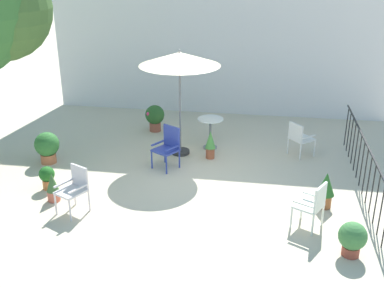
{
  "coord_description": "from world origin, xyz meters",
  "views": [
    {
      "loc": [
        1.48,
        -9.17,
        4.51
      ],
      "look_at": [
        0.0,
        -0.18,
        0.78
      ],
      "focal_mm": 43.6,
      "sensor_mm": 36.0,
      "label": 1
    }
  ],
  "objects_px": {
    "potted_plant_0": "(155,116)",
    "potted_plant_2": "(352,238)",
    "patio_chair_0": "(313,203)",
    "potted_plant_5": "(53,187)",
    "patio_chair_3": "(168,145)",
    "potted_plant_6": "(47,176)",
    "patio_chair_1": "(299,137)",
    "potted_plant_4": "(326,188)",
    "cafe_table_0": "(210,128)",
    "potted_plant_3": "(210,144)",
    "patio_umbrella_0": "(180,61)",
    "potted_plant_1": "(47,146)",
    "patio_chair_2": "(75,187)"
  },
  "relations": [
    {
      "from": "patio_chair_1",
      "to": "potted_plant_5",
      "type": "xyz_separation_m",
      "value": [
        -4.84,
        -3.03,
        -0.19
      ]
    },
    {
      "from": "patio_chair_3",
      "to": "potted_plant_4",
      "type": "height_order",
      "value": "patio_chair_3"
    },
    {
      "from": "patio_chair_1",
      "to": "potted_plant_5",
      "type": "relative_size",
      "value": 1.41
    },
    {
      "from": "patio_chair_2",
      "to": "potted_plant_1",
      "type": "distance_m",
      "value": 2.48
    },
    {
      "from": "patio_umbrella_0",
      "to": "potted_plant_4",
      "type": "height_order",
      "value": "patio_umbrella_0"
    },
    {
      "from": "patio_chair_3",
      "to": "potted_plant_0",
      "type": "height_order",
      "value": "patio_chair_3"
    },
    {
      "from": "cafe_table_0",
      "to": "potted_plant_5",
      "type": "height_order",
      "value": "cafe_table_0"
    },
    {
      "from": "patio_chair_3",
      "to": "potted_plant_3",
      "type": "distance_m",
      "value": 1.1
    },
    {
      "from": "potted_plant_0",
      "to": "potted_plant_4",
      "type": "distance_m",
      "value": 5.47
    },
    {
      "from": "patio_chair_1",
      "to": "patio_chair_0",
      "type": "bearing_deg",
      "value": -88.76
    },
    {
      "from": "potted_plant_3",
      "to": "potted_plant_6",
      "type": "distance_m",
      "value": 3.75
    },
    {
      "from": "potted_plant_2",
      "to": "potted_plant_5",
      "type": "distance_m",
      "value": 5.57
    },
    {
      "from": "cafe_table_0",
      "to": "patio_chair_1",
      "type": "height_order",
      "value": "patio_chair_1"
    },
    {
      "from": "patio_umbrella_0",
      "to": "potted_plant_3",
      "type": "bearing_deg",
      "value": -12.06
    },
    {
      "from": "potted_plant_5",
      "to": "potted_plant_4",
      "type": "bearing_deg",
      "value": 6.52
    },
    {
      "from": "patio_chair_0",
      "to": "patio_chair_3",
      "type": "height_order",
      "value": "patio_chair_3"
    },
    {
      "from": "potted_plant_2",
      "to": "potted_plant_4",
      "type": "relative_size",
      "value": 0.81
    },
    {
      "from": "patio_chair_2",
      "to": "patio_chair_3",
      "type": "relative_size",
      "value": 0.92
    },
    {
      "from": "cafe_table_0",
      "to": "potted_plant_0",
      "type": "xyz_separation_m",
      "value": [
        -1.65,
        0.96,
        -0.12
      ]
    },
    {
      "from": "patio_chair_3",
      "to": "potted_plant_6",
      "type": "bearing_deg",
      "value": -146.76
    },
    {
      "from": "potted_plant_4",
      "to": "potted_plant_1",
      "type": "bearing_deg",
      "value": 169.96
    },
    {
      "from": "patio_umbrella_0",
      "to": "patio_chair_3",
      "type": "xyz_separation_m",
      "value": [
        -0.13,
        -0.8,
        -1.74
      ]
    },
    {
      "from": "patio_chair_0",
      "to": "potted_plant_5",
      "type": "relative_size",
      "value": 1.48
    },
    {
      "from": "patio_chair_2",
      "to": "potted_plant_6",
      "type": "relative_size",
      "value": 1.77
    },
    {
      "from": "potted_plant_4",
      "to": "potted_plant_6",
      "type": "xyz_separation_m",
      "value": [
        -5.55,
        -0.15,
        -0.12
      ]
    },
    {
      "from": "potted_plant_1",
      "to": "potted_plant_3",
      "type": "bearing_deg",
      "value": 13.33
    },
    {
      "from": "potted_plant_3",
      "to": "potted_plant_4",
      "type": "xyz_separation_m",
      "value": [
        2.45,
        -1.96,
        0.03
      ]
    },
    {
      "from": "cafe_table_0",
      "to": "potted_plant_4",
      "type": "height_order",
      "value": "cafe_table_0"
    },
    {
      "from": "patio_umbrella_0",
      "to": "patio_chair_0",
      "type": "height_order",
      "value": "patio_umbrella_0"
    },
    {
      "from": "patio_umbrella_0",
      "to": "cafe_table_0",
      "type": "relative_size",
      "value": 3.25
    },
    {
      "from": "potted_plant_0",
      "to": "potted_plant_1",
      "type": "xyz_separation_m",
      "value": [
        -1.95,
        -2.45,
        -0.01
      ]
    },
    {
      "from": "patio_chair_0",
      "to": "potted_plant_4",
      "type": "distance_m",
      "value": 0.87
    },
    {
      "from": "patio_chair_1",
      "to": "potted_plant_0",
      "type": "xyz_separation_m",
      "value": [
        -3.8,
        1.1,
        -0.07
      ]
    },
    {
      "from": "potted_plant_0",
      "to": "potted_plant_2",
      "type": "relative_size",
      "value": 1.23
    },
    {
      "from": "potted_plant_1",
      "to": "potted_plant_3",
      "type": "distance_m",
      "value": 3.78
    },
    {
      "from": "patio_chair_2",
      "to": "potted_plant_5",
      "type": "distance_m",
      "value": 0.7
    },
    {
      "from": "patio_chair_2",
      "to": "cafe_table_0",
      "type": "bearing_deg",
      "value": 58.79
    },
    {
      "from": "potted_plant_2",
      "to": "potted_plant_3",
      "type": "distance_m",
      "value": 4.41
    },
    {
      "from": "patio_chair_0",
      "to": "patio_chair_1",
      "type": "bearing_deg",
      "value": 91.24
    },
    {
      "from": "cafe_table_0",
      "to": "potted_plant_4",
      "type": "distance_m",
      "value": 3.61
    },
    {
      "from": "patio_umbrella_0",
      "to": "potted_plant_3",
      "type": "xyz_separation_m",
      "value": [
        0.75,
        -0.16,
        -1.91
      ]
    },
    {
      "from": "potted_plant_4",
      "to": "potted_plant_5",
      "type": "xyz_separation_m",
      "value": [
        -5.22,
        -0.6,
        -0.11
      ]
    },
    {
      "from": "patio_chair_1",
      "to": "potted_plant_1",
      "type": "bearing_deg",
      "value": -166.77
    },
    {
      "from": "potted_plant_0",
      "to": "potted_plant_2",
      "type": "xyz_separation_m",
      "value": [
        4.44,
        -5.05,
        -0.09
      ]
    },
    {
      "from": "cafe_table_0",
      "to": "potted_plant_3",
      "type": "distance_m",
      "value": 0.64
    },
    {
      "from": "potted_plant_1",
      "to": "potted_plant_3",
      "type": "height_order",
      "value": "potted_plant_1"
    },
    {
      "from": "patio_chair_0",
      "to": "potted_plant_0",
      "type": "bearing_deg",
      "value": 131.69
    },
    {
      "from": "patio_chair_1",
      "to": "potted_plant_4",
      "type": "xyz_separation_m",
      "value": [
        0.38,
        -2.43,
        -0.09
      ]
    },
    {
      "from": "potted_plant_3",
      "to": "potted_plant_5",
      "type": "bearing_deg",
      "value": -137.37
    },
    {
      "from": "patio_chair_2",
      "to": "potted_plant_4",
      "type": "xyz_separation_m",
      "value": [
        4.63,
        0.9,
        -0.11
      ]
    }
  ]
}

